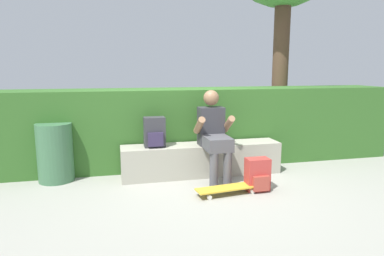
{
  "coord_description": "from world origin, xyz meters",
  "views": [
    {
      "loc": [
        -1.18,
        -4.1,
        1.47
      ],
      "look_at": [
        -0.1,
        0.51,
        0.64
      ],
      "focal_mm": 31.54,
      "sensor_mm": 36.0,
      "label": 1
    }
  ],
  "objects": [
    {
      "name": "backpack_on_bench",
      "position": [
        -0.66,
        0.31,
        0.63
      ],
      "size": [
        0.28,
        0.23,
        0.4
      ],
      "color": "#333338",
      "rests_on": "bench_main"
    },
    {
      "name": "hedge_row",
      "position": [
        0.2,
        0.96,
        0.59
      ],
      "size": [
        6.12,
        0.79,
        1.17
      ],
      "color": "#316024",
      "rests_on": "ground"
    },
    {
      "name": "bench_main",
      "position": [
        0.0,
        0.32,
        0.22
      ],
      "size": [
        2.22,
        0.4,
        0.44
      ],
      "color": "#9E9B8A",
      "rests_on": "ground"
    },
    {
      "name": "skateboard_near_person",
      "position": [
        0.12,
        -0.49,
        0.07
      ],
      "size": [
        0.82,
        0.3,
        0.09
      ],
      "color": "gold",
      "rests_on": "ground"
    },
    {
      "name": "ground_plane",
      "position": [
        0.0,
        0.0,
        0.0
      ],
      "size": [
        24.0,
        24.0,
        0.0
      ],
      "primitive_type": "plane",
      "color": "gray"
    },
    {
      "name": "person_skater",
      "position": [
        0.11,
        0.12,
        0.64
      ],
      "size": [
        0.49,
        0.62,
        1.19
      ],
      "color": "#333338",
      "rests_on": "ground"
    },
    {
      "name": "backpack_on_ground",
      "position": [
        0.51,
        -0.44,
        0.19
      ],
      "size": [
        0.28,
        0.23,
        0.4
      ],
      "color": "#B23833",
      "rests_on": "ground"
    },
    {
      "name": "trash_bin",
      "position": [
        -1.95,
        0.51,
        0.39
      ],
      "size": [
        0.46,
        0.46,
        0.77
      ],
      "color": "#3D6B47",
      "rests_on": "ground"
    }
  ]
}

